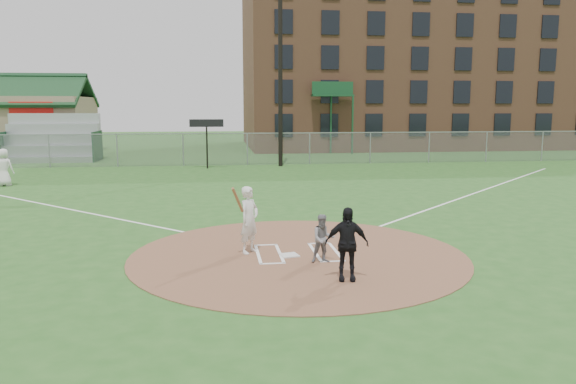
{
  "coord_description": "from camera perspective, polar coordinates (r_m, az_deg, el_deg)",
  "views": [
    {
      "loc": [
        -2.02,
        -13.52,
        3.71
      ],
      "look_at": [
        0.0,
        2.0,
        1.3
      ],
      "focal_mm": 35.0,
      "sensor_mm": 36.0,
      "label": 1
    }
  ],
  "objects": [
    {
      "name": "foul_line_first",
      "position": [
        25.34,
        18.46,
        -0.11
      ],
      "size": [
        17.04,
        17.04,
        0.01
      ],
      "primitive_type": "cube",
      "rotation": [
        0.0,
        0.0,
        -0.79
      ],
      "color": "white",
      "rests_on": "ground"
    },
    {
      "name": "catcher",
      "position": [
        13.34,
        3.59,
        -4.74
      ],
      "size": [
        0.58,
        0.47,
        1.16
      ],
      "primitive_type": "imported",
      "rotation": [
        0.0,
        0.0,
        0.05
      ],
      "color": "gray",
      "rests_on": "dirt_circle"
    },
    {
      "name": "batters_boxes",
      "position": [
        14.3,
        0.96,
        -6.18
      ],
      "size": [
        2.08,
        1.88,
        0.01
      ],
      "color": "white",
      "rests_on": "dirt_circle"
    },
    {
      "name": "umpire",
      "position": [
        12.01,
        5.97,
        -5.25
      ],
      "size": [
        0.97,
        0.51,
        1.58
      ],
      "primitive_type": "imported",
      "rotation": [
        0.0,
        0.0,
        -0.14
      ],
      "color": "black",
      "rests_on": "dirt_circle"
    },
    {
      "name": "home_plate",
      "position": [
        14.03,
        0.15,
        -6.43
      ],
      "size": [
        0.5,
        0.5,
        0.03
      ],
      "primitive_type": "cube",
      "rotation": [
        0.0,
        0.0,
        0.21
      ],
      "color": "silver",
      "rests_on": "dirt_circle"
    },
    {
      "name": "foul_line_third",
      "position": [
        23.86,
        -24.32,
        -0.96
      ],
      "size": [
        17.04,
        17.04,
        0.01
      ],
      "primitive_type": "cube",
      "rotation": [
        0.0,
        0.0,
        0.79
      ],
      "color": "white",
      "rests_on": "ground"
    },
    {
      "name": "batter_at_plate",
      "position": [
        14.16,
        -3.97,
        -2.82
      ],
      "size": [
        0.82,
        1.05,
        1.78
      ],
      "color": "silver",
      "rests_on": "dirt_circle"
    },
    {
      "name": "outfield_fence",
      "position": [
        35.68,
        -4.15,
        4.4
      ],
      "size": [
        56.08,
        0.08,
        2.03
      ],
      "color": "slate",
      "rests_on": "ground"
    },
    {
      "name": "dirt_circle",
      "position": [
        14.16,
        1.05,
        -6.39
      ],
      "size": [
        8.4,
        8.4,
        0.02
      ],
      "primitive_type": "cylinder",
      "color": "brown",
      "rests_on": "ground"
    },
    {
      "name": "light_pole",
      "position": [
        34.87,
        -0.79,
        13.52
      ],
      "size": [
        1.2,
        0.3,
        12.22
      ],
      "color": "black",
      "rests_on": "ground"
    },
    {
      "name": "bleachers",
      "position": [
        41.26,
        -22.93,
        5.12
      ],
      "size": [
        6.08,
        3.2,
        3.2
      ],
      "color": "#B7BABF",
      "rests_on": "ground"
    },
    {
      "name": "clubhouse",
      "position": [
        49.2,
        -26.53,
        6.3
      ],
      "size": [
        12.2,
        8.71,
        6.23
      ],
      "color": "gray",
      "rests_on": "ground"
    },
    {
      "name": "ground",
      "position": [
        14.16,
        1.05,
        -6.43
      ],
      "size": [
        140.0,
        140.0,
        0.0
      ],
      "primitive_type": "plane",
      "color": "#26561D",
      "rests_on": "ground"
    },
    {
      "name": "brick_warehouse",
      "position": [
        54.67,
        12.15,
        12.53
      ],
      "size": [
        30.0,
        17.17,
        15.0
      ],
      "color": "brown",
      "rests_on": "ground"
    },
    {
      "name": "ondeck_player",
      "position": [
        29.28,
        -26.91,
        2.24
      ],
      "size": [
        0.92,
        0.66,
        1.75
      ],
      "primitive_type": "imported",
      "rotation": [
        0.0,
        0.0,
        3.01
      ],
      "color": "white",
      "rests_on": "ground"
    },
    {
      "name": "scoreboard_sign",
      "position": [
        33.75,
        -8.27,
        6.41
      ],
      "size": [
        2.0,
        0.1,
        2.93
      ],
      "color": "black",
      "rests_on": "ground"
    }
  ]
}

